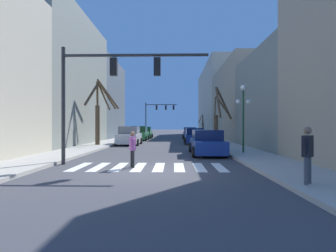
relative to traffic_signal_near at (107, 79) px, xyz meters
name	(u,v)px	position (x,y,z in m)	size (l,w,h in m)	color
ground_plane	(146,171)	(2.06, -1.81, -4.10)	(240.00, 240.00, 0.00)	#424247
sidewalk_left	(5,169)	(-3.75, -1.81, -4.03)	(2.77, 90.00, 0.15)	#ADA89E
sidewalk_right	(291,170)	(7.87, -1.81, -4.03)	(2.77, 90.00, 0.15)	#ADA89E
building_row_left	(57,86)	(-8.13, 12.56, 1.55)	(6.00, 39.68, 12.37)	#BCB299
building_row_right	(239,97)	(12.25, 24.37, 1.71)	(6.00, 60.39, 13.66)	tan
crosswalk_stripes	(149,167)	(2.06, -0.69, -4.10)	(6.75, 2.60, 0.01)	white
traffic_signal_near	(107,79)	(0.00, 0.00, 0.00)	(7.01, 0.28, 5.61)	#2D2D2D
traffic_signal_far	(157,111)	(0.03, 36.89, 0.49)	(5.92, 0.28, 6.24)	#2D2D2D
street_lamp_right_corner	(243,105)	(7.61, 4.41, -0.89)	(0.95, 0.36, 4.32)	#1E4C2D
car_parked_left_near	(207,143)	(5.30, 4.50, -3.36)	(2.13, 4.90, 1.58)	navy
car_parked_right_mid	(140,134)	(-1.18, 20.95, -3.26)	(2.13, 4.83, 1.81)	#236B38
car_parked_left_mid	(194,136)	(5.30, 14.53, -3.34)	(2.13, 4.30, 1.62)	navy
car_parked_right_far	(190,134)	(5.39, 24.11, -3.33)	(1.95, 4.56, 1.65)	navy
car_parked_right_near	(145,133)	(-1.15, 26.51, -3.31)	(2.20, 4.30, 1.71)	#236B38
car_parked_left_far	(129,136)	(-1.16, 12.95, -3.27)	(2.18, 4.19, 1.79)	silver
pedestrian_on_left_sidewalk	(132,146)	(1.34, -0.86, -3.15)	(0.34, 0.67, 1.60)	black
pedestrian_crossing_street	(308,150)	(7.08, -4.69, -2.96)	(0.56, 0.58, 1.68)	#4C4C51
street_tree_left_mid	(218,116)	(7.54, 13.35, -1.32)	(2.28, 2.98, 5.60)	brown
street_tree_left_far	(99,111)	(-3.57, 11.16, -0.88)	(2.80, 3.29, 5.94)	brown
street_tree_right_mid	(203,126)	(8.27, 33.89, -2.37)	(1.08, 1.14, 3.72)	#473828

